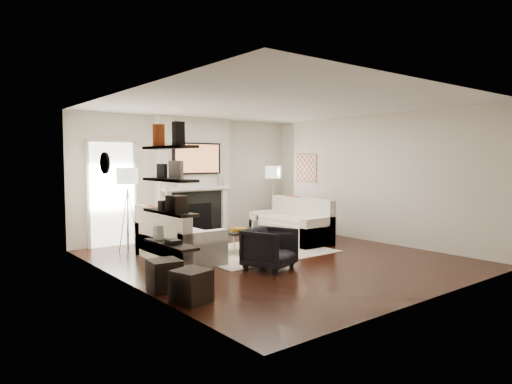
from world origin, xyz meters
TOP-DOWN VIEW (x-y plane):
  - room_envelope at (0.00, 0.00)m, footprint 6.00×6.00m
  - chimney_breast at (0.00, 2.88)m, footprint 1.80×0.25m
  - fireplace_surround at (0.00, 2.74)m, footprint 1.30×0.02m
  - firebox at (0.00, 2.73)m, footprint 0.75×0.02m
  - mantel_pilaster_l at (-0.72, 2.71)m, footprint 0.12×0.08m
  - mantel_pilaster_r at (0.72, 2.71)m, footprint 0.12×0.08m
  - mantel_shelf at (0.00, 2.69)m, footprint 1.70×0.18m
  - tv_body at (0.00, 2.71)m, footprint 1.20×0.06m
  - tv_screen at (0.00, 2.68)m, footprint 1.10×0.00m
  - candlestick_l_tall at (-0.55, 2.70)m, footprint 0.04×0.04m
  - candlestick_l_short at (-0.68, 2.70)m, footprint 0.04×0.04m
  - candlestick_r_tall at (0.55, 2.70)m, footprint 0.04×0.04m
  - candlestick_r_short at (0.68, 2.70)m, footprint 0.04×0.04m
  - hallway_panel at (-1.85, 2.98)m, footprint 0.90×0.02m
  - door_trim_l at (-2.33, 2.96)m, footprint 0.06×0.06m
  - door_trim_r at (-1.37, 2.96)m, footprint 0.06×0.06m
  - door_trim_top at (-1.85, 2.96)m, footprint 1.02×0.06m
  - rug at (0.09, 0.67)m, footprint 2.60×2.00m
  - loveseat_left_base at (-1.41, 0.99)m, footprint 0.85×1.80m
  - loveseat_left_back at (-1.75, 0.99)m, footprint 0.18×1.80m
  - loveseat_left_arm_n at (-1.41, 0.18)m, footprint 0.85×0.18m
  - loveseat_left_arm_s at (-1.41, 1.80)m, footprint 0.85×0.18m
  - loveseat_left_cushion at (-1.36, 0.99)m, footprint 0.63×1.44m
  - pillow_left_orange at (-1.75, 1.29)m, footprint 0.10×0.42m
  - pillow_left_charcoal at (-1.75, 0.69)m, footprint 0.10×0.40m
  - loveseat_right_base at (1.30, 1.06)m, footprint 0.85×1.80m
  - loveseat_right_back at (1.64, 1.06)m, footprint 0.18×1.80m
  - loveseat_right_arm_n at (1.30, 0.25)m, footprint 0.85×0.18m
  - loveseat_right_arm_s at (1.30, 1.87)m, footprint 0.85×0.18m
  - loveseat_right_cushion at (1.25, 1.06)m, footprint 0.63×1.44m
  - pillow_right_orange at (1.64, 1.36)m, footprint 0.10×0.42m
  - pillow_right_charcoal at (1.64, 0.76)m, footprint 0.10×0.40m
  - coffee_table at (-0.00, 0.82)m, footprint 1.10×0.55m
  - coffee_leg_nw at (-0.50, 0.60)m, footprint 0.02×0.02m
  - coffee_leg_ne at (0.50, 0.60)m, footprint 0.02×0.02m
  - coffee_leg_sw at (-0.50, 1.04)m, footprint 0.02×0.02m
  - coffee_leg_se at (0.50, 1.04)m, footprint 0.02×0.02m
  - hurricane_glass at (0.15, 0.82)m, footprint 0.14×0.14m
  - hurricane_candle at (0.15, 0.82)m, footprint 0.11×0.11m
  - copper_bowl at (-0.25, 0.82)m, footprint 0.34×0.34m
  - armchair at (-0.60, -0.52)m, footprint 0.88×0.85m
  - lamp_left_post at (-1.85, 2.17)m, footprint 0.02×0.02m
  - lamp_left_shade at (-1.85, 2.17)m, footprint 0.40×0.40m
  - lamp_left_leg_a at (-1.74, 2.17)m, footprint 0.25×0.02m
  - lamp_left_leg_b at (-1.91, 2.26)m, footprint 0.14×0.22m
  - lamp_left_leg_c at (-1.91, 2.07)m, footprint 0.14×0.22m
  - lamp_right_post at (2.05, 2.51)m, footprint 0.02×0.02m
  - lamp_right_shade at (2.05, 2.51)m, footprint 0.40×0.40m
  - lamp_right_leg_a at (2.16, 2.51)m, footprint 0.25×0.02m
  - lamp_right_leg_b at (2.00, 2.60)m, footprint 0.14×0.22m
  - lamp_right_leg_c at (1.99, 2.41)m, footprint 0.14×0.22m
  - console_top at (2.57, 2.20)m, footprint 0.35×1.20m
  - console_leg_n at (2.57, 1.65)m, footprint 0.30×0.04m
  - console_leg_s at (2.57, 2.75)m, footprint 0.30×0.04m
  - wall_art at (2.73, 2.05)m, footprint 0.03×0.70m
  - shelf_bottom at (-2.62, -1.00)m, footprint 0.25×1.00m
  - shelf_lower at (-2.62, -1.00)m, footprint 0.25×1.00m
  - shelf_upper at (-2.62, -1.00)m, footprint 0.25×1.00m
  - shelf_top at (-2.62, -1.00)m, footprint 0.25×1.00m
  - decor_magfile_a at (-2.62, -1.24)m, footprint 0.12×0.10m
  - decor_magfile_b at (-2.62, -0.72)m, footprint 0.12×0.10m
  - decor_frame_a at (-2.62, -1.16)m, footprint 0.04×0.30m
  - decor_frame_b at (-2.62, -0.80)m, footprint 0.04×0.22m
  - decor_wine_rack at (-2.62, -1.18)m, footprint 0.18×0.25m
  - decor_box_small at (-2.62, -0.88)m, footprint 0.15×0.12m
  - decor_books at (-2.62, -1.08)m, footprint 0.14×0.20m
  - decor_box_tall at (-2.62, -0.67)m, footprint 0.10×0.10m
  - clock_rim at (-2.73, 0.90)m, footprint 0.04×0.34m
  - clock_face at (-2.71, 0.90)m, footprint 0.01×0.29m
  - ottoman_near at (-2.47, -0.53)m, footprint 0.44×0.44m
  - ottoman_far at (-2.47, -1.24)m, footprint 0.49×0.49m

SIDE VIEW (x-z plane):
  - rug at x=0.09m, z-range 0.00..0.01m
  - coffee_leg_nw at x=-0.50m, z-range 0.00..0.38m
  - coffee_leg_ne at x=0.50m, z-range 0.00..0.38m
  - coffee_leg_sw at x=-0.50m, z-range 0.00..0.38m
  - coffee_leg_se at x=0.50m, z-range 0.00..0.38m
  - ottoman_near at x=-2.47m, z-range 0.00..0.40m
  - ottoman_far at x=-2.47m, z-range 0.00..0.40m
  - loveseat_left_base at x=-1.41m, z-range 0.00..0.42m
  - loveseat_right_base at x=1.30m, z-range 0.00..0.42m
  - loveseat_left_arm_n at x=-1.41m, z-range 0.00..0.60m
  - loveseat_left_arm_s at x=-1.41m, z-range 0.00..0.60m
  - loveseat_right_arm_n at x=1.30m, z-range 0.00..0.60m
  - loveseat_right_arm_s at x=1.30m, z-range 0.00..0.60m
  - console_leg_n at x=2.57m, z-range 0.00..0.71m
  - console_leg_s at x=2.57m, z-range 0.00..0.71m
  - armchair at x=-0.60m, z-range 0.00..0.72m
  - coffee_table at x=0.00m, z-range 0.38..0.42m
  - copper_bowl at x=-0.25m, z-range 0.42..0.47m
  - firebox at x=0.00m, z-range 0.12..0.78m
  - loveseat_left_cushion at x=-1.36m, z-range 0.42..0.52m
  - loveseat_right_cushion at x=1.25m, z-range 0.42..0.52m
  - hurricane_candle at x=0.15m, z-range 0.41..0.58m
  - fireplace_surround at x=0.00m, z-range 0.00..1.04m
  - loveseat_left_back at x=-1.75m, z-range 0.13..0.93m
  - loveseat_right_back at x=1.64m, z-range 0.13..0.93m
  - mantel_pilaster_l at x=-0.72m, z-range 0.00..1.10m
  - mantel_pilaster_r at x=0.72m, z-range 0.00..1.10m
  - hurricane_glass at x=0.15m, z-range 0.44..0.68m
  - lamp_left_leg_a at x=-1.74m, z-range -0.02..1.22m
  - lamp_left_leg_b at x=-1.91m, z-range -0.02..1.22m
  - lamp_left_leg_c at x=-1.91m, z-range -0.02..1.22m
  - lamp_right_leg_a at x=2.16m, z-range -0.02..1.22m
  - lamp_right_leg_b at x=2.00m, z-range -0.02..1.22m
  - lamp_right_leg_c at x=1.99m, z-range -0.02..1.22m
  - lamp_left_post at x=-1.85m, z-range 0.00..1.20m
  - lamp_right_post at x=2.05m, z-range 0.00..1.20m
  - shelf_bottom at x=-2.62m, z-range 0.68..0.72m
  - pillow_left_charcoal at x=-1.75m, z-range 0.52..0.92m
  - pillow_right_charcoal at x=1.64m, z-range 0.52..0.92m
  - pillow_left_orange at x=-1.75m, z-range 0.52..0.94m
  - pillow_right_orange at x=1.64m, z-range 0.52..0.94m
  - console_top at x=2.57m, z-range 0.71..0.75m
  - decor_books at x=-2.62m, z-range 0.72..0.77m
  - decor_box_tall at x=-2.62m, z-range 0.72..0.90m
  - door_trim_l at x=-2.33m, z-range -0.03..2.13m
  - door_trim_r at x=-1.37m, z-range -0.03..2.13m
  - hallway_panel at x=-1.85m, z-range 0.00..2.10m
  - shelf_lower at x=-2.62m, z-range 1.08..1.12m
  - mantel_shelf at x=0.00m, z-range 1.09..1.16m
  - decor_box_small at x=-2.62m, z-range 1.12..1.24m
  - decor_wine_rack at x=-2.62m, z-range 1.12..1.32m
  - candlestick_l_short at x=-0.68m, z-range 1.15..1.40m
  - candlestick_r_short at x=0.68m, z-range 1.15..1.40m
  - candlestick_l_tall at x=-0.55m, z-range 1.16..1.45m
  - candlestick_r_tall at x=0.55m, z-range 1.16..1.45m
  - room_envelope at x=0.00m, z-range -1.65..4.35m
  - chimney_breast at x=0.00m, z-range 0.00..2.70m
  - lamp_left_shade at x=-1.85m, z-range 1.30..1.60m
  - lamp_right_shade at x=2.05m, z-range 1.30..1.60m
  - shelf_upper at x=-2.62m, z-range 1.48..1.52m
  - wall_art at x=2.73m, z-range 1.20..1.90m
  - decor_frame_b at x=-2.62m, z-range 1.52..1.70m
  - decor_frame_a at x=-2.62m, z-range 1.52..1.74m
  - clock_rim at x=-2.73m, z-range 1.53..1.87m
  - clock_face at x=-2.71m, z-range 1.55..1.84m
  - tv_screen at x=0.00m, z-range 1.47..2.09m
  - tv_body at x=0.00m, z-range 1.43..2.13m
  - shelf_top at x=-2.62m, z-range 1.88..1.92m
  - decor_magfile_a at x=-2.62m, z-range 1.92..2.20m
  - decor_magfile_b at x=-2.62m, z-range 1.92..2.20m
  - door_trim_top at x=-1.85m, z-range 2.10..2.16m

